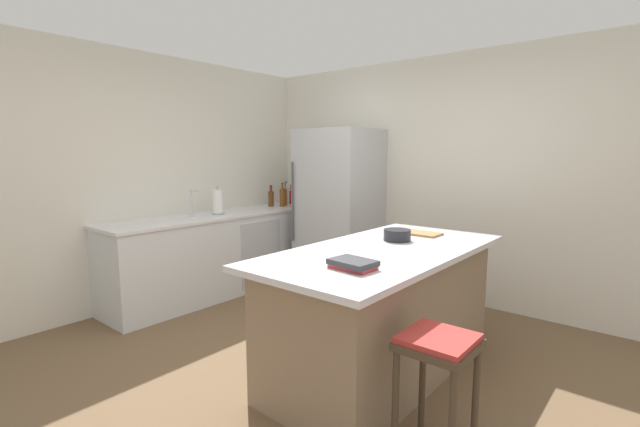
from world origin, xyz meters
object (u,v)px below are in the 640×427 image
at_px(sink_faucet, 192,202).
at_px(vinegar_bottle, 285,197).
at_px(kitchen_island, 383,310).
at_px(refrigerator, 339,209).
at_px(hot_sauce_bottle, 291,196).
at_px(cutting_board, 418,233).
at_px(cookbook_stack, 353,264).
at_px(bar_stool, 437,359).
at_px(whiskey_bottle, 283,197).
at_px(syrup_bottle, 271,198).
at_px(paper_towel_roll, 218,202).
at_px(soda_bottle, 286,195).
at_px(mixing_bowl, 397,235).

distance_m(sink_faucet, vinegar_bottle, 1.36).
distance_m(kitchen_island, refrigerator, 2.15).
distance_m(hot_sauce_bottle, cutting_board, 2.57).
bearing_deg(cookbook_stack, bar_stool, -2.33).
height_order(refrigerator, whiskey_bottle, refrigerator).
bearing_deg(refrigerator, whiskey_bottle, -172.34).
relative_size(whiskey_bottle, cutting_board, 0.83).
relative_size(refrigerator, syrup_bottle, 6.88).
bearing_deg(kitchen_island, syrup_bottle, 152.92).
bearing_deg(kitchen_island, cutting_board, 96.14).
bearing_deg(vinegar_bottle, cookbook_stack, -38.79).
height_order(paper_towel_roll, hot_sauce_bottle, paper_towel_roll).
bearing_deg(syrup_bottle, bar_stool, -30.65).
bearing_deg(paper_towel_roll, bar_stool, -17.72).
xyz_separation_m(refrigerator, cutting_board, (1.44, -0.80, -0.00)).
distance_m(refrigerator, sink_faucet, 1.67).
relative_size(bar_stool, soda_bottle, 2.25).
bearing_deg(cookbook_stack, syrup_bottle, 144.67).
bearing_deg(sink_faucet, refrigerator, 55.88).
bearing_deg(sink_faucet, mixing_bowl, 5.25).
bearing_deg(paper_towel_roll, cookbook_stack, -20.80).
xyz_separation_m(syrup_bottle, mixing_bowl, (2.38, -0.95, -0.05)).
distance_m(kitchen_island, bar_stool, 0.93).
bearing_deg(mixing_bowl, refrigerator, 141.23).
height_order(kitchen_island, sink_faucet, sink_faucet).
relative_size(hot_sauce_bottle, cookbook_stack, 0.93).
bearing_deg(hot_sauce_bottle, paper_towel_roll, -87.07).
xyz_separation_m(whiskey_bottle, cookbook_stack, (2.48, -1.93, -0.08)).
height_order(vinegar_bottle, cutting_board, vinegar_bottle).
height_order(paper_towel_roll, vinegar_bottle, paper_towel_roll).
relative_size(soda_bottle, cutting_board, 0.83).
bearing_deg(bar_stool, whiskey_bottle, 147.13).
relative_size(refrigerator, cookbook_stack, 6.76).
distance_m(hot_sauce_bottle, syrup_bottle, 0.38).
bearing_deg(hot_sauce_bottle, sink_faucet, -89.85).
bearing_deg(syrup_bottle, vinegar_bottle, 69.42).
height_order(bar_stool, sink_faucet, sink_faucet).
height_order(kitchen_island, bar_stool, kitchen_island).
relative_size(kitchen_island, syrup_bottle, 7.60).
relative_size(cookbook_stack, mixing_bowl, 1.32).
bearing_deg(syrup_bottle, refrigerator, 12.46).
height_order(hot_sauce_bottle, vinegar_bottle, vinegar_bottle).
distance_m(sink_faucet, mixing_bowl, 2.38).
bearing_deg(kitchen_island, vinegar_bottle, 148.78).
xyz_separation_m(kitchen_island, sink_faucet, (-2.44, 0.08, 0.60)).
height_order(soda_bottle, cookbook_stack, soda_bottle).
xyz_separation_m(refrigerator, sink_faucet, (-0.93, -1.38, 0.14)).
bearing_deg(bar_stool, paper_towel_roll, 162.28).
height_order(paper_towel_roll, whiskey_bottle, paper_towel_roll).
xyz_separation_m(kitchen_island, hot_sauce_bottle, (-2.45, 1.63, 0.54)).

